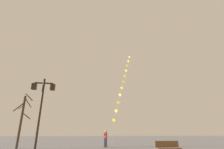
% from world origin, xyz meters
% --- Properties ---
extents(ground_plane, '(160.00, 160.00, 0.00)m').
position_xyz_m(ground_plane, '(0.00, 20.00, 0.00)').
color(ground_plane, gray).
extents(twin_lantern_lamp_post, '(1.43, 0.28, 4.77)m').
position_xyz_m(twin_lantern_lamp_post, '(-2.87, 9.58, 3.31)').
color(twin_lantern_lamp_post, black).
rests_on(twin_lantern_lamp_post, ground_plane).
extents(kite_train, '(5.67, 9.33, 16.01)m').
position_xyz_m(kite_train, '(5.61, 23.69, 8.69)').
color(kite_train, brown).
rests_on(kite_train, ground_plane).
extents(kite_flyer, '(0.43, 0.61, 1.71)m').
position_xyz_m(kite_flyer, '(2.17, 17.11, 0.90)').
color(kite_flyer, '#1E1E2D').
rests_on(kite_flyer, ground_plane).
extents(bare_tree, '(1.39, 1.92, 5.26)m').
position_xyz_m(bare_tree, '(-6.23, 16.60, 2.71)').
color(bare_tree, '#423323').
rests_on(bare_tree, ground_plane).
extents(park_bench, '(1.60, 0.46, 0.89)m').
position_xyz_m(park_bench, '(5.28, 9.42, 0.45)').
color(park_bench, brown).
rests_on(park_bench, ground_plane).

